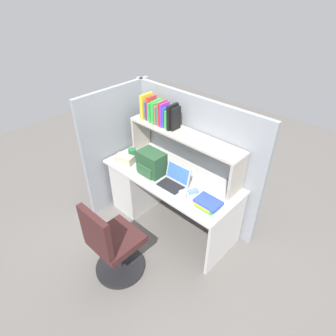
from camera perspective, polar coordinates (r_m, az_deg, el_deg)
ground_plane at (r=3.66m, az=0.54°, el=-10.61°), size 8.00×8.00×0.00m
desk at (r=3.60m, az=-3.99°, el=-3.04°), size 1.60×0.70×0.73m
cubicle_partition_rear at (r=3.40m, az=4.97°, el=2.01°), size 1.84×0.05×1.55m
cubicle_partition_left at (r=3.66m, az=-9.78°, el=4.27°), size 0.05×1.06×1.55m
overhead_hutch at (r=3.12m, az=3.16°, el=5.43°), size 1.44×0.28×0.45m
reference_books_on_shelf at (r=3.23m, az=-1.75°, el=11.08°), size 0.51×0.17×0.29m
laptop at (r=3.00m, az=1.15°, el=-2.70°), size 0.32×0.26×0.22m
backpack at (r=3.15m, az=-3.40°, el=0.98°), size 0.30×0.23×0.27m
computer_mouse at (r=2.94m, az=5.11°, el=-4.74°), size 0.10×0.12×0.03m
paper_cup at (r=2.82m, az=2.92°, el=-5.69°), size 0.08×0.08×0.11m
tissue_box at (r=3.39m, az=-8.75°, el=1.70°), size 0.24×0.17×0.10m
snack_canister at (r=3.48m, az=-7.21°, el=2.98°), size 0.10×0.10×0.11m
desk_book_stack at (r=2.78m, az=7.97°, el=-7.10°), size 0.25×0.19×0.08m
office_chair at (r=2.93m, az=-11.12°, el=-15.25°), size 0.52×0.52×0.93m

